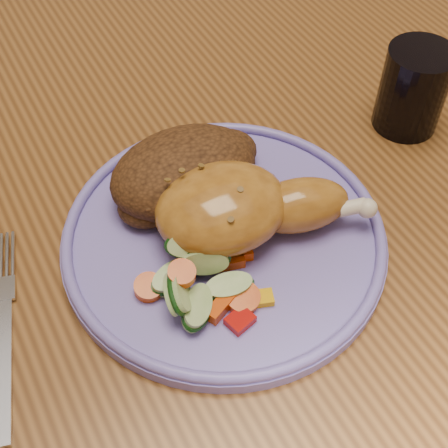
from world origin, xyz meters
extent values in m
plane|color=#50301B|center=(0.00, 0.00, 0.00)|extent=(4.00, 4.00, 0.00)
cube|color=brown|center=(0.00, 0.00, 0.73)|extent=(0.90, 1.40, 0.04)
cube|color=brown|center=(0.39, 0.64, 0.35)|extent=(0.06, 0.06, 0.71)
cube|color=#4C2D16|center=(0.00, 0.55, 0.43)|extent=(0.42, 0.42, 0.04)
cylinder|color=#4C2D16|center=(-0.18, 0.37, 0.21)|extent=(0.04, 0.04, 0.41)
cylinder|color=#4C2D16|center=(-0.18, 0.73, 0.21)|extent=(0.04, 0.04, 0.41)
cylinder|color=#4C2D16|center=(0.18, 0.37, 0.21)|extent=(0.04, 0.04, 0.41)
cylinder|color=#4C2D16|center=(0.18, 0.73, 0.21)|extent=(0.04, 0.04, 0.41)
cylinder|color=#7062BC|center=(-0.11, -0.10, 0.76)|extent=(0.29, 0.29, 0.01)
torus|color=#7062BC|center=(-0.11, -0.10, 0.77)|extent=(0.28, 0.28, 0.01)
ellipsoid|color=#AE6F24|center=(-0.11, -0.10, 0.79)|extent=(0.13, 0.11, 0.06)
ellipsoid|color=#AE6F24|center=(-0.04, -0.12, 0.79)|extent=(0.10, 0.07, 0.05)
sphere|color=beige|center=(0.01, -0.15, 0.79)|extent=(0.02, 0.02, 0.02)
ellipsoid|color=#492912|center=(-0.11, -0.04, 0.79)|extent=(0.14, 0.10, 0.06)
ellipsoid|color=#492912|center=(-0.07, -0.03, 0.78)|extent=(0.07, 0.05, 0.04)
ellipsoid|color=#492912|center=(-0.15, -0.05, 0.77)|extent=(0.06, 0.05, 0.03)
cube|color=#A50A05|center=(-0.14, -0.19, 0.77)|extent=(0.02, 0.02, 0.01)
cube|color=#E5A507|center=(-0.11, -0.18, 0.77)|extent=(0.02, 0.02, 0.01)
cube|color=#DD4C07|center=(-0.12, -0.13, 0.77)|extent=(0.03, 0.02, 0.01)
cylinder|color=#DD4C07|center=(-0.19, -0.13, 0.77)|extent=(0.02, 0.03, 0.01)
cube|color=#DD4C07|center=(-0.15, -0.17, 0.77)|extent=(0.03, 0.02, 0.01)
cylinder|color=#DD4C07|center=(-0.13, -0.17, 0.77)|extent=(0.03, 0.03, 0.01)
cylinder|color=#DD4C07|center=(-0.17, -0.14, 0.79)|extent=(0.02, 0.02, 0.01)
cube|color=#DD4C07|center=(-0.11, -0.13, 0.77)|extent=(0.03, 0.02, 0.01)
cylinder|color=#AEC580|center=(-0.13, -0.16, 0.77)|extent=(0.05, 0.05, 0.02)
cylinder|color=#AEC580|center=(-0.17, -0.15, 0.78)|extent=(0.04, 0.05, 0.04)
cylinder|color=#AEC580|center=(-0.16, -0.16, 0.77)|extent=(0.06, 0.06, 0.02)
cylinder|color=#AEC580|center=(-0.17, -0.13, 0.77)|extent=(0.05, 0.05, 0.02)
cylinder|color=#AEC580|center=(-0.15, -0.12, 0.79)|extent=(0.05, 0.05, 0.04)
cylinder|color=#AEC580|center=(-0.14, -0.13, 0.78)|extent=(0.05, 0.04, 0.04)
cube|color=silver|center=(-0.31, -0.13, 0.75)|extent=(0.05, 0.13, 0.00)
cube|color=silver|center=(-0.29, -0.06, 0.75)|extent=(0.04, 0.07, 0.00)
cylinder|color=black|center=(0.14, -0.05, 0.79)|extent=(0.07, 0.07, 0.09)
camera|label=1|loc=(-0.27, -0.40, 1.19)|focal=50.00mm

